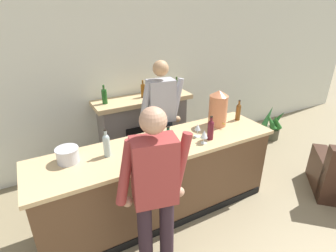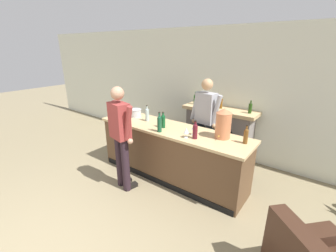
{
  "view_description": "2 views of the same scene",
  "coord_description": "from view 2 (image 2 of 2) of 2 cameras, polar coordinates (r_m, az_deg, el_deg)",
  "views": [
    {
      "loc": [
        -1.06,
        0.29,
        2.43
      ],
      "look_at": [
        0.35,
        2.86,
        1.08
      ],
      "focal_mm": 28.0,
      "sensor_mm": 36.0,
      "label": 1
    },
    {
      "loc": [
        2.33,
        -0.37,
        2.34
      ],
      "look_at": [
        -0.04,
        2.78,
        0.94
      ],
      "focal_mm": 24.0,
      "sensor_mm": 36.0,
      "label": 2
    }
  ],
  "objects": [
    {
      "name": "wall_back_panel",
      "position": [
        5.21,
        9.77,
        8.57
      ],
      "size": [
        12.0,
        0.07,
        2.75
      ],
      "color": "silver",
      "rests_on": "ground_plane"
    },
    {
      "name": "bar_counter",
      "position": [
        4.17,
        0.65,
        -6.79
      ],
      "size": [
        2.9,
        0.75,
        0.98
      ],
      "color": "brown",
      "rests_on": "ground_plane"
    },
    {
      "name": "fireplace_stone",
      "position": [
        5.0,
        12.66,
        -1.67
      ],
      "size": [
        1.56,
        0.52,
        1.4
      ],
      "color": "slate",
      "rests_on": "ground_plane"
    },
    {
      "name": "person_customer",
      "position": [
        3.73,
        -11.91,
        -2.25
      ],
      "size": [
        0.65,
        0.36,
        1.78
      ],
      "color": "#2A1C24",
      "rests_on": "ground_plane"
    },
    {
      "name": "person_bartender",
      "position": [
        4.3,
        9.39,
        1.16
      ],
      "size": [
        0.66,
        0.33,
        1.81
      ],
      "color": "#1E2732",
      "rests_on": "ground_plane"
    },
    {
      "name": "copper_dispenser",
      "position": [
        3.57,
        13.88,
        0.66
      ],
      "size": [
        0.24,
        0.28,
        0.48
      ],
      "color": "#C4724A",
      "rests_on": "bar_counter"
    },
    {
      "name": "ice_bucket_steel",
      "position": [
        4.65,
        -8.18,
        3.35
      ],
      "size": [
        0.23,
        0.23,
        0.16
      ],
      "color": "silver",
      "rests_on": "bar_counter"
    },
    {
      "name": "wine_bottle_rose_blush",
      "position": [
        3.5,
        6.9,
        -1.15
      ],
      "size": [
        0.08,
        0.08,
        0.3
      ],
      "color": "#54151F",
      "rests_on": "bar_counter"
    },
    {
      "name": "wine_bottle_cabernet_heavy",
      "position": [
        4.33,
        -5.34,
        3.05
      ],
      "size": [
        0.07,
        0.07,
        0.31
      ],
      "color": "#A1B9B8",
      "rests_on": "bar_counter"
    },
    {
      "name": "wine_bottle_port_short",
      "position": [
        3.75,
        -2.19,
        0.72
      ],
      "size": [
        0.07,
        0.07,
        0.34
      ],
      "color": "#174A2F",
      "rests_on": "bar_counter"
    },
    {
      "name": "wine_bottle_chardonnay_pale",
      "position": [
        3.95,
        -1.24,
        1.39
      ],
      "size": [
        0.08,
        0.08,
        0.29
      ],
      "color": "#104D24",
      "rests_on": "bar_counter"
    },
    {
      "name": "wine_bottle_riesling_slim",
      "position": [
        3.49,
        19.18,
        -2.26
      ],
      "size": [
        0.07,
        0.07,
        0.29
      ],
      "color": "brown",
      "rests_on": "bar_counter"
    },
    {
      "name": "wine_glass_by_dispenser",
      "position": [
        3.53,
        4.67,
        -1.24
      ],
      "size": [
        0.08,
        0.08,
        0.16
      ],
      "color": "silver",
      "rests_on": "bar_counter"
    },
    {
      "name": "wine_glass_front_right",
      "position": [
        3.65,
        6.58,
        -0.47
      ],
      "size": [
        0.08,
        0.08,
        0.17
      ],
      "color": "silver",
      "rests_on": "bar_counter"
    }
  ]
}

